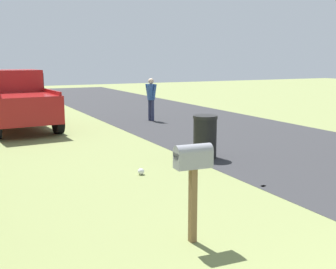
{
  "coord_description": "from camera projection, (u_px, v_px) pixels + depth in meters",
  "views": [
    {
      "loc": [
        -0.19,
        3.82,
        2.46
      ],
      "look_at": [
        6.33,
        0.55,
        1.12
      ],
      "focal_mm": 44.02,
      "sensor_mm": 36.0,
      "label": 1
    }
  ],
  "objects": [
    {
      "name": "litter_bag_by_mailbox",
      "position": [
        141.0,
        171.0,
        8.9
      ],
      "size": [
        0.14,
        0.14,
        0.14
      ],
      "primitive_type": "sphere",
      "color": "silver",
      "rests_on": "ground"
    },
    {
      "name": "litter_wrapper_midfield_b",
      "position": [
        263.0,
        186.0,
        8.1
      ],
      "size": [
        0.11,
        0.14,
        0.01
      ],
      "primitive_type": "cube",
      "rotation": [
        0.0,
        0.0,
        1.8
      ],
      "color": "silver",
      "rests_on": "ground"
    },
    {
      "name": "pickup_truck",
      "position": [
        16.0,
        98.0,
        14.65
      ],
      "size": [
        4.92,
        2.48,
        2.09
      ],
      "rotation": [
        0.0,
        0.0,
        0.07
      ],
      "color": "maroon",
      "rests_on": "ground"
    },
    {
      "name": "mailbox",
      "position": [
        193.0,
        164.0,
        5.45
      ],
      "size": [
        0.24,
        0.52,
        1.36
      ],
      "rotation": [
        0.0,
        0.0,
        -0.07
      ],
      "color": "brown",
      "rests_on": "ground"
    },
    {
      "name": "trash_bin",
      "position": [
        205.0,
        137.0,
        10.34
      ],
      "size": [
        0.61,
        0.61,
        1.08
      ],
      "color": "black",
      "rests_on": "ground"
    },
    {
      "name": "pedestrian",
      "position": [
        151.0,
        96.0,
        16.57
      ],
      "size": [
        0.46,
        0.33,
        1.72
      ],
      "rotation": [
        0.0,
        0.0,
        1.96
      ],
      "color": "#2D3351",
      "rests_on": "ground"
    }
  ]
}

